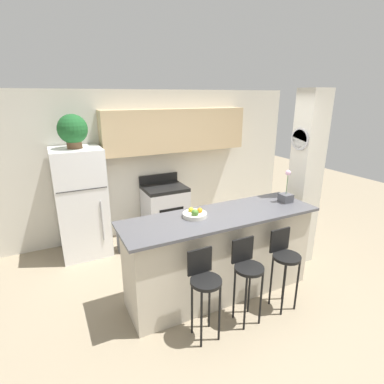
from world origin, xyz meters
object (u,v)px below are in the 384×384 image
object	(u,v)px
bar_stool_left	(204,283)
trash_bin	(126,240)
stove_range	(165,210)
bar_stool_mid	(247,270)
potted_plant_on_fridge	(73,130)
fruit_bowl	(195,214)
orchid_vase	(286,195)
refrigerator	(81,203)
bar_stool_right	(284,258)

from	to	relation	value
bar_stool_left	trash_bin	distance (m)	2.25
stove_range	bar_stool_mid	bearing A→B (deg)	-90.51
potted_plant_on_fridge	fruit_bowl	bearing A→B (deg)	-59.35
bar_stool_left	orchid_vase	world-z (taller)	orchid_vase
refrigerator	bar_stool_mid	distance (m)	2.82
fruit_bowl	bar_stool_right	bearing A→B (deg)	-36.43
stove_range	orchid_vase	bearing A→B (deg)	-63.12
fruit_bowl	trash_bin	xyz separation A→B (m)	(-0.49, 1.56, -0.94)
bar_stool_left	refrigerator	bearing A→B (deg)	109.43
bar_stool_mid	fruit_bowl	bearing A→B (deg)	116.96
bar_stool_mid	stove_range	bearing A→B (deg)	89.49
stove_range	orchid_vase	world-z (taller)	orchid_vase
fruit_bowl	refrigerator	bearing A→B (deg)	120.65
potted_plant_on_fridge	stove_range	bearing A→B (deg)	2.24
potted_plant_on_fridge	fruit_bowl	distance (m)	2.27
bar_stool_mid	trash_bin	world-z (taller)	bar_stool_mid
bar_stool_left	bar_stool_mid	distance (m)	0.53
stove_range	fruit_bowl	world-z (taller)	fruit_bowl
stove_range	bar_stool_mid	distance (m)	2.50
stove_range	bar_stool_left	distance (m)	2.56
bar_stool_mid	potted_plant_on_fridge	world-z (taller)	potted_plant_on_fridge
refrigerator	trash_bin	world-z (taller)	refrigerator
potted_plant_on_fridge	trash_bin	size ratio (longest dim) A/B	1.30
potted_plant_on_fridge	fruit_bowl	xyz separation A→B (m)	(1.07, -1.81, -0.85)
stove_range	bar_stool_right	world-z (taller)	stove_range
fruit_bowl	stove_range	bearing A→B (deg)	79.61
bar_stool_right	orchid_vase	xyz separation A→B (m)	(0.48, 0.55, 0.54)
refrigerator	bar_stool_left	bearing A→B (deg)	-70.57
stove_range	bar_stool_left	xyz separation A→B (m)	(-0.55, -2.49, 0.18)
bar_stool_left	trash_bin	world-z (taller)	bar_stool_left
potted_plant_on_fridge	trash_bin	world-z (taller)	potted_plant_on_fridge
refrigerator	bar_stool_right	size ratio (longest dim) A/B	1.75
refrigerator	fruit_bowl	world-z (taller)	refrigerator
orchid_vase	trash_bin	distance (m)	2.64
bar_stool_right	fruit_bowl	bearing A→B (deg)	143.57
refrigerator	fruit_bowl	distance (m)	2.12
stove_range	orchid_vase	size ratio (longest dim) A/B	2.44
refrigerator	stove_range	xyz separation A→B (m)	(1.41, 0.06, -0.39)
bar_stool_left	orchid_vase	bearing A→B (deg)	19.68
stove_range	trash_bin	bearing A→B (deg)	-159.61
stove_range	bar_stool_left	bearing A→B (deg)	-102.53
refrigerator	orchid_vase	distance (m)	3.07
bar_stool_left	bar_stool_mid	bearing A→B (deg)	0.00
refrigerator	bar_stool_left	distance (m)	2.59
trash_bin	potted_plant_on_fridge	bearing A→B (deg)	156.71
bar_stool_mid	fruit_bowl	world-z (taller)	fruit_bowl
bar_stool_left	potted_plant_on_fridge	size ratio (longest dim) A/B	1.98
bar_stool_mid	orchid_vase	distance (m)	1.27
stove_range	bar_stool_left	world-z (taller)	stove_range
refrigerator	trash_bin	distance (m)	0.92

